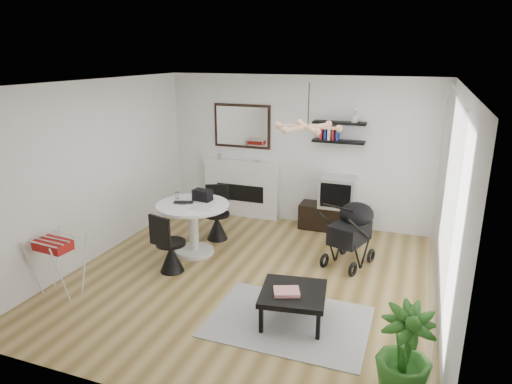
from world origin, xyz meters
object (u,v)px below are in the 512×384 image
(stroller, at_px, (351,235))
(crt_tv, at_px, (338,192))
(potted_plant, at_px, (405,353))
(coffee_table, at_px, (293,294))
(tv_console, at_px, (334,218))
(drying_rack, at_px, (59,265))
(fireplace, at_px, (241,182))
(dining_table, at_px, (193,221))

(stroller, bearing_deg, crt_tv, 127.84)
(stroller, distance_m, potted_plant, 2.80)
(crt_tv, bearing_deg, coffee_table, -88.75)
(tv_console, relative_size, drying_rack, 1.50)
(fireplace, distance_m, stroller, 2.75)
(crt_tv, relative_size, potted_plant, 0.68)
(dining_table, bearing_deg, tv_console, 43.37)
(drying_rack, relative_size, stroller, 0.77)
(tv_console, height_order, stroller, stroller)
(tv_console, bearing_deg, crt_tv, -3.37)
(drying_rack, distance_m, coffee_table, 3.08)
(potted_plant, bearing_deg, coffee_table, 147.20)
(fireplace, xyz_separation_m, dining_table, (-0.04, -1.92, -0.14))
(coffee_table, bearing_deg, dining_table, 146.61)
(tv_console, bearing_deg, fireplace, 175.48)
(tv_console, distance_m, coffee_table, 3.10)
(drying_rack, bearing_deg, stroller, 38.72)
(potted_plant, bearing_deg, fireplace, 128.63)
(coffee_table, height_order, potted_plant, potted_plant)
(fireplace, relative_size, coffee_table, 2.53)
(dining_table, distance_m, coffee_table, 2.40)
(fireplace, height_order, dining_table, fireplace)
(fireplace, relative_size, potted_plant, 2.38)
(tv_console, distance_m, stroller, 1.38)
(potted_plant, bearing_deg, dining_table, 146.84)
(tv_console, height_order, crt_tv, crt_tv)
(crt_tv, height_order, drying_rack, crt_tv)
(dining_table, bearing_deg, drying_rack, -120.64)
(stroller, height_order, coffee_table, stroller)
(tv_console, bearing_deg, drying_rack, -129.56)
(tv_console, relative_size, coffee_table, 1.42)
(drying_rack, relative_size, potted_plant, 0.89)
(fireplace, relative_size, stroller, 2.07)
(dining_table, height_order, stroller, stroller)
(fireplace, height_order, coffee_table, fireplace)
(dining_table, relative_size, potted_plant, 1.25)
(coffee_table, distance_m, potted_plant, 1.53)
(crt_tv, distance_m, dining_table, 2.63)
(drying_rack, bearing_deg, dining_table, 64.56)
(coffee_table, bearing_deg, stroller, 78.26)
(fireplace, bearing_deg, dining_table, -91.08)
(tv_console, distance_m, crt_tv, 0.50)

